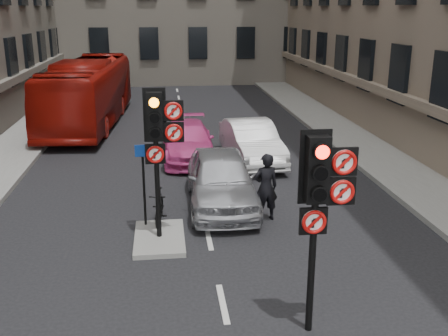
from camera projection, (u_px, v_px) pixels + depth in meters
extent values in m
cube|color=gray|center=(377.00, 151.00, 20.28)|extent=(3.00, 50.00, 0.16)
cube|color=gray|center=(160.00, 238.00, 12.70)|extent=(1.20, 2.00, 0.12)
cylinder|color=black|center=(312.00, 268.00, 8.86)|extent=(0.12, 0.12, 2.40)
cube|color=black|center=(317.00, 169.00, 8.35)|extent=(0.36, 0.28, 1.10)
cube|color=black|center=(315.00, 167.00, 8.47)|extent=(0.52, 0.03, 1.25)
cylinder|color=#FF1407|center=(323.00, 152.00, 8.01)|extent=(0.22, 0.01, 0.22)
cylinder|color=black|center=(321.00, 174.00, 8.12)|extent=(0.22, 0.01, 0.22)
cylinder|color=black|center=(320.00, 195.00, 8.22)|extent=(0.22, 0.01, 0.22)
cube|color=black|center=(343.00, 162.00, 8.34)|extent=(0.47, 0.05, 0.47)
cylinder|color=white|center=(344.00, 162.00, 8.30)|extent=(0.41, 0.02, 0.41)
torus|color=#BF0C0A|center=(344.00, 163.00, 8.29)|extent=(0.41, 0.06, 0.41)
cube|color=#BF0C0A|center=(345.00, 163.00, 8.29)|extent=(0.25, 0.01, 0.25)
cube|color=black|center=(341.00, 191.00, 8.49)|extent=(0.47, 0.05, 0.47)
cylinder|color=white|center=(342.00, 192.00, 8.45)|extent=(0.41, 0.02, 0.41)
torus|color=#BF0C0A|center=(342.00, 192.00, 8.44)|extent=(0.41, 0.06, 0.41)
cube|color=#BF0C0A|center=(342.00, 192.00, 8.43)|extent=(0.25, 0.01, 0.25)
cube|color=black|center=(313.00, 221.00, 8.59)|extent=(0.47, 0.05, 0.47)
cylinder|color=white|center=(314.00, 222.00, 8.55)|extent=(0.41, 0.02, 0.41)
torus|color=#BF0C0A|center=(314.00, 222.00, 8.53)|extent=(0.41, 0.06, 0.41)
cube|color=#BF0C0A|center=(314.00, 222.00, 8.53)|extent=(0.25, 0.01, 0.25)
cylinder|color=black|center=(158.00, 189.00, 12.33)|extent=(0.12, 0.12, 2.40)
cube|color=black|center=(155.00, 116.00, 11.82)|extent=(0.36, 0.28, 1.10)
cube|color=black|center=(155.00, 115.00, 11.94)|extent=(0.52, 0.03, 1.25)
cylinder|color=orange|center=(154.00, 103.00, 11.48)|extent=(0.22, 0.02, 0.22)
cylinder|color=black|center=(155.00, 118.00, 11.59)|extent=(0.22, 0.02, 0.22)
cylinder|color=black|center=(155.00, 134.00, 11.69)|extent=(0.22, 0.02, 0.22)
cube|color=black|center=(173.00, 111.00, 11.81)|extent=(0.47, 0.05, 0.47)
cylinder|color=white|center=(173.00, 111.00, 11.77)|extent=(0.41, 0.02, 0.41)
torus|color=#BF0C0A|center=(173.00, 111.00, 11.76)|extent=(0.41, 0.06, 0.41)
cube|color=#BF0C0A|center=(173.00, 111.00, 11.75)|extent=(0.25, 0.02, 0.25)
cube|color=black|center=(174.00, 132.00, 11.96)|extent=(0.47, 0.05, 0.47)
cylinder|color=white|center=(174.00, 133.00, 11.92)|extent=(0.41, 0.02, 0.41)
torus|color=#BF0C0A|center=(174.00, 133.00, 11.91)|extent=(0.41, 0.06, 0.41)
cube|color=#BF0C0A|center=(174.00, 133.00, 11.90)|extent=(0.25, 0.02, 0.25)
cube|color=black|center=(155.00, 154.00, 12.06)|extent=(0.47, 0.05, 0.47)
cylinder|color=white|center=(155.00, 154.00, 12.02)|extent=(0.41, 0.02, 0.41)
torus|color=#BF0C0A|center=(155.00, 155.00, 12.00)|extent=(0.41, 0.06, 0.41)
cube|color=#BF0C0A|center=(155.00, 155.00, 12.00)|extent=(0.25, 0.02, 0.25)
imported|color=#A6A8AE|center=(221.00, 179.00, 14.76)|extent=(1.98, 4.67, 1.58)
imported|color=silver|center=(251.00, 142.00, 19.02)|extent=(1.93, 4.61, 1.48)
imported|color=#D53E8B|center=(188.00, 141.00, 19.43)|extent=(1.86, 4.57, 1.33)
imported|color=maroon|center=(89.00, 92.00, 24.93)|extent=(3.34, 11.25, 3.09)
imported|color=black|center=(159.00, 206.00, 13.67)|extent=(0.59, 1.52, 0.89)
imported|color=black|center=(266.00, 187.00, 13.72)|extent=(0.72, 0.53, 1.82)
cylinder|color=black|center=(144.00, 186.00, 13.06)|extent=(0.06, 0.06, 2.07)
cube|color=navy|center=(142.00, 151.00, 12.73)|extent=(0.36, 0.06, 0.29)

